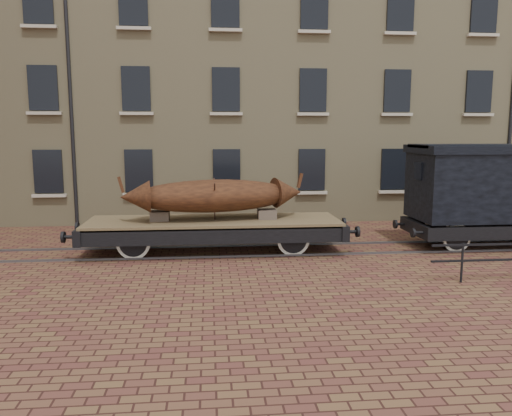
{
  "coord_description": "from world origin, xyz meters",
  "views": [
    {
      "loc": [
        -3.21,
        -15.27,
        3.66
      ],
      "look_at": [
        -1.72,
        0.5,
        1.3
      ],
      "focal_mm": 35.0,
      "sensor_mm": 36.0,
      "label": 1
    }
  ],
  "objects": [
    {
      "name": "rail_track",
      "position": [
        0.0,
        0.0,
        0.03
      ],
      "size": [
        30.0,
        1.52,
        0.06
      ],
      "color": "#59595E",
      "rests_on": "ground"
    },
    {
      "name": "flatcar_wagon",
      "position": [
        -3.08,
        0.0,
        0.82
      ],
      "size": [
        8.75,
        2.37,
        1.32
      ],
      "color": "brown",
      "rests_on": "ground"
    },
    {
      "name": "ground",
      "position": [
        0.0,
        0.0,
        0.0
      ],
      "size": [
        90.0,
        90.0,
        0.0
      ],
      "primitive_type": "plane",
      "color": "#552C24"
    },
    {
      "name": "warehouse_cream",
      "position": [
        3.0,
        9.99,
        7.0
      ],
      "size": [
        40.0,
        10.19,
        14.0
      ],
      "color": "tan",
      "rests_on": "ground"
    },
    {
      "name": "iron_boat",
      "position": [
        -3.06,
        0.0,
        1.78
      ],
      "size": [
        5.7,
        2.29,
        1.41
      ],
      "color": "#592F18",
      "rests_on": "flatcar_wagon"
    },
    {
      "name": "goods_van",
      "position": [
        6.2,
        0.0,
        2.09
      ],
      "size": [
        6.45,
        2.35,
        3.33
      ],
      "color": "black",
      "rests_on": "ground"
    }
  ]
}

